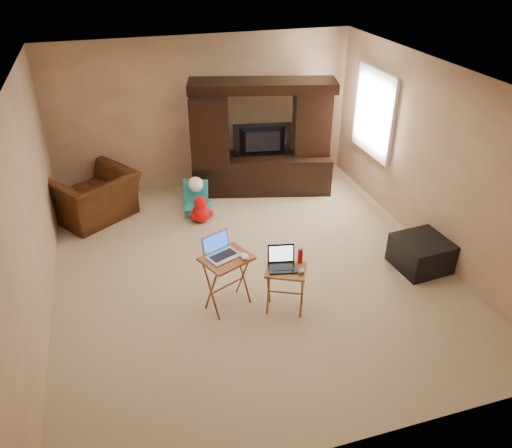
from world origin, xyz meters
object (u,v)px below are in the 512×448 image
object	(u,v)px
plush_toy	(201,209)
tray_table_left	(227,282)
tray_table_right	(285,290)
mouse_right	(301,271)
child_rocker	(198,199)
water_bottle	(300,256)
entertainment_center	(262,138)
push_toy	(308,179)
laptop_left	(223,248)
television	(263,142)
laptop_right	(282,260)
ottoman	(421,253)
recliner	(95,197)
mouse_left	(244,256)

from	to	relation	value
plush_toy	tray_table_left	distance (m)	2.06
tray_table_right	mouse_right	bearing A→B (deg)	-16.54
child_rocker	tray_table_left	bearing A→B (deg)	-74.97
water_bottle	tray_table_right	bearing A→B (deg)	-157.78
entertainment_center	water_bottle	world-z (taller)	entertainment_center
tray_table_left	mouse_right	size ratio (longest dim) A/B	5.82
push_toy	tray_table_right	size ratio (longest dim) A/B	1.00
child_rocker	push_toy	world-z (taller)	child_rocker
laptop_left	television	bearing A→B (deg)	41.26
entertainment_center	push_toy	bearing A→B (deg)	-2.97
child_rocker	plush_toy	distance (m)	0.26
television	water_bottle	distance (m)	2.99
plush_toy	push_toy	distance (m)	2.03
television	laptop_right	distance (m)	3.09
child_rocker	push_toy	distance (m)	1.97
ottoman	laptop_right	bearing A→B (deg)	-172.03
plush_toy	mouse_right	world-z (taller)	mouse_right
recliner	tray_table_left	world-z (taller)	recliner
laptop_right	mouse_right	xyz separation A→B (m)	(0.17, -0.14, -0.10)
laptop_left	laptop_right	bearing A→B (deg)	-46.80
entertainment_center	laptop_right	distance (m)	3.14
child_rocker	plush_toy	bearing A→B (deg)	-74.16
recliner	laptop_right	world-z (taller)	laptop_right
child_rocker	laptop_right	distance (m)	2.64
tray_table_left	child_rocker	bearing A→B (deg)	63.38
tray_table_left	entertainment_center	bearing A→B (deg)	40.96
recliner	tray_table_left	size ratio (longest dim) A/B	1.63
push_toy	ottoman	size ratio (longest dim) A/B	0.91
child_rocker	laptop_right	bearing A→B (deg)	-61.84
laptop_right	mouse_left	bearing A→B (deg)	168.08
plush_toy	laptop_left	bearing A→B (deg)	-93.43
television	mouse_right	size ratio (longest dim) A/B	8.04
ottoman	tray_table_left	bearing A→B (deg)	-179.04
mouse_left	laptop_left	bearing A→B (deg)	155.56
recliner	tray_table_right	world-z (taller)	recliner
laptop_right	water_bottle	bearing A→B (deg)	26.15
child_rocker	laptop_left	distance (m)	2.35
entertainment_center	recliner	size ratio (longest dim) A/B	2.04
ottoman	tray_table_left	size ratio (longest dim) A/B	0.93
push_toy	laptop_left	world-z (taller)	laptop_left
entertainment_center	laptop_left	size ratio (longest dim) A/B	6.36
tray_table_left	ottoman	bearing A→B (deg)	-23.22
tray_table_right	laptop_left	xyz separation A→B (m)	(-0.65, 0.29, 0.52)
mouse_right	ottoman	bearing A→B (deg)	12.80
ottoman	mouse_left	xyz separation A→B (m)	(-2.44, -0.11, 0.51)
child_rocker	mouse_right	distance (m)	2.80
push_toy	tray_table_left	distance (m)	3.29
ottoman	water_bottle	distance (m)	1.89
child_rocker	ottoman	xyz separation A→B (m)	(2.53, -2.27, -0.05)
ottoman	laptop_left	distance (m)	2.73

